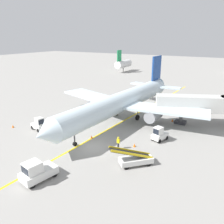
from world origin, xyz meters
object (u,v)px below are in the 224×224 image
jet_bridge (202,104)px  safety_cone_nose_left (134,145)px  airliner (123,101)px  baggage_tug_near_wing (159,134)px  baggage_tug_by_cargo_door (39,124)px  safety_cone_nose_right (92,137)px  pushback_tug (37,172)px  ground_crew_marshaller (118,142)px  safety_cone_wingtip_left (13,126)px  belt_loader_forward_hold (135,159)px  safety_cone_wingtip_right (172,120)px

jet_bridge → safety_cone_nose_left: size_ratio=29.21×
airliner → baggage_tug_near_wing: 9.88m
airliner → safety_cone_nose_left: bearing=-53.1°
baggage_tug_by_cargo_door → safety_cone_nose_right: (8.88, 1.65, -0.71)m
pushback_tug → ground_crew_marshaller: 10.86m
baggage_tug_near_wing → safety_cone_nose_left: (-2.18, -3.51, -0.71)m
pushback_tug → baggage_tug_near_wing: pushback_tug is taller
jet_bridge → safety_cone_wingtip_left: size_ratio=29.21×
pushback_tug → safety_cone_wingtip_left: bearing=151.1°
pushback_tug → baggage_tug_by_cargo_door: bearing=136.6°
pushback_tug → belt_loader_forward_hold: (7.38, 7.67, -0.22)m
baggage_tug_near_wing → baggage_tug_by_cargo_door: 18.50m
belt_loader_forward_hold → safety_cone_wingtip_right: bearing=91.2°
safety_cone_wingtip_right → safety_cone_nose_right: bearing=-122.6°
jet_bridge → pushback_tug: bearing=-114.7°
airliner → jet_bridge: bearing=21.3°
baggage_tug_near_wing → safety_cone_wingtip_right: 8.50m
ground_crew_marshaller → pushback_tug: bearing=-110.7°
safety_cone_wingtip_right → safety_cone_nose_left: bearing=-97.8°
airliner → safety_cone_wingtip_right: size_ratio=80.31×
baggage_tug_near_wing → ground_crew_marshaller: bearing=-126.2°
safety_cone_nose_right → safety_cone_wingtip_left: (-13.31, -3.09, 0.00)m
ground_crew_marshaller → belt_loader_forward_hold: bearing=-35.0°
pushback_tug → safety_cone_wingtip_right: pushback_tug is taller
safety_cone_wingtip_left → safety_cone_nose_left: bearing=10.9°
jet_bridge → pushback_tug: jet_bridge is taller
belt_loader_forward_hold → safety_cone_wingtip_left: belt_loader_forward_hold is taller
pushback_tug → safety_cone_nose_left: 12.98m
baggage_tug_by_cargo_door → belt_loader_forward_hold: (17.32, -1.72, -0.15)m
baggage_tug_by_cargo_door → safety_cone_nose_left: baggage_tug_by_cargo_door is taller
safety_cone_nose_left → safety_cone_wingtip_left: 20.15m
safety_cone_wingtip_right → pushback_tug: bearing=-106.5°
pushback_tug → safety_cone_wingtip_right: 24.77m
safety_cone_nose_left → safety_cone_wingtip_right: 12.08m
jet_bridge → baggage_tug_by_cargo_door: 26.35m
ground_crew_marshaller → safety_cone_nose_right: ground_crew_marshaller is taller
jet_bridge → safety_cone_wingtip_right: 5.53m
ground_crew_marshaller → airliner: bearing=115.0°
jet_bridge → baggage_tug_near_wing: size_ratio=4.79×
jet_bridge → baggage_tug_near_wing: (-3.77, -9.39, -2.62)m
safety_cone_nose_right → safety_cone_wingtip_right: (8.11, 12.69, 0.00)m
airliner → safety_cone_nose_right: bearing=-92.0°
baggage_tug_by_cargo_door → safety_cone_wingtip_left: bearing=-161.9°
airliner → baggage_tug_by_cargo_door: (-9.20, -10.56, -2.49)m
baggage_tug_near_wing → safety_cone_nose_left: 4.19m
pushback_tug → safety_cone_wingtip_left: (-14.37, 7.95, -0.77)m
pushback_tug → airliner: bearing=92.1°
jet_bridge → baggage_tug_near_wing: 10.45m
airliner → ground_crew_marshaller: airliner is taller
baggage_tug_near_wing → baggage_tug_by_cargo_door: same height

